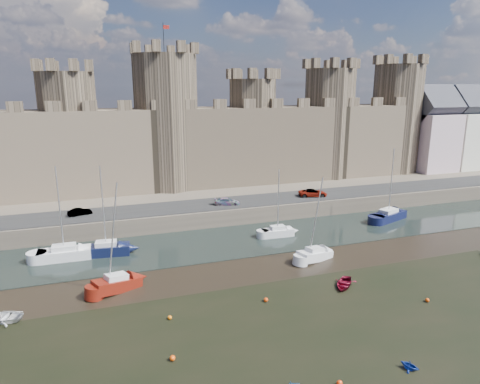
% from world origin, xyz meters
% --- Properties ---
extents(ground, '(160.00, 160.00, 0.00)m').
position_xyz_m(ground, '(0.00, 0.00, 0.00)').
color(ground, black).
rests_on(ground, ground).
extents(water_channel, '(160.00, 12.00, 0.08)m').
position_xyz_m(water_channel, '(0.00, 24.00, 0.04)').
color(water_channel, black).
rests_on(water_channel, ground).
extents(quay, '(160.00, 60.00, 2.50)m').
position_xyz_m(quay, '(0.00, 60.00, 1.25)').
color(quay, '#4C443A').
rests_on(quay, ground).
extents(road, '(160.00, 7.00, 0.10)m').
position_xyz_m(road, '(0.00, 34.00, 2.55)').
color(road, black).
rests_on(road, quay).
extents(castle, '(108.50, 11.00, 29.00)m').
position_xyz_m(castle, '(-0.64, 48.00, 11.67)').
color(castle, '#42382B').
rests_on(castle, quay).
extents(car_1, '(3.44, 1.99, 1.07)m').
position_xyz_m(car_1, '(-12.97, 34.33, 3.04)').
color(car_1, gray).
rests_on(car_1, quay).
extents(car_2, '(4.15, 2.55, 1.12)m').
position_xyz_m(car_2, '(8.31, 32.94, 3.06)').
color(car_2, gray).
rests_on(car_2, quay).
extents(car_3, '(5.03, 3.20, 1.29)m').
position_xyz_m(car_3, '(23.24, 33.26, 3.15)').
color(car_3, gray).
rests_on(car_3, quay).
extents(sailboat_0, '(6.11, 2.48, 11.34)m').
position_xyz_m(sailboat_0, '(-14.66, 24.53, 0.86)').
color(sailboat_0, silver).
rests_on(sailboat_0, ground).
extents(sailboat_1, '(5.78, 2.82, 11.13)m').
position_xyz_m(sailboat_1, '(-9.83, 24.36, 0.86)').
color(sailboat_1, black).
rests_on(sailboat_1, ground).
extents(sailboat_2, '(4.44, 1.88, 9.45)m').
position_xyz_m(sailboat_2, '(12.86, 23.81, 0.77)').
color(sailboat_2, silver).
rests_on(sailboat_2, ground).
extents(sailboat_3, '(6.82, 4.47, 11.16)m').
position_xyz_m(sailboat_3, '(32.09, 25.09, 0.85)').
color(sailboat_3, black).
rests_on(sailboat_3, ground).
extents(sailboat_4, '(5.19, 3.71, 11.33)m').
position_xyz_m(sailboat_4, '(-9.10, 14.30, 0.81)').
color(sailboat_4, '#66150B').
rests_on(sailboat_4, ground).
extents(sailboat_5, '(5.04, 3.24, 10.14)m').
position_xyz_m(sailboat_5, '(13.82, 14.91, 0.73)').
color(sailboat_5, silver).
rests_on(sailboat_5, ground).
extents(dinghy_4, '(3.70, 3.72, 0.63)m').
position_xyz_m(dinghy_4, '(13.28, 7.49, 0.32)').
color(dinghy_4, maroon).
rests_on(dinghy_4, ground).
extents(dinghy_5, '(1.72, 1.77, 0.71)m').
position_xyz_m(dinghy_5, '(10.71, -5.64, 0.36)').
color(dinghy_5, navy).
rests_on(dinghy_5, ground).
extents(dinghy_6, '(4.28, 3.75, 0.74)m').
position_xyz_m(dinghy_6, '(-19.15, 11.50, 0.37)').
color(dinghy_6, silver).
rests_on(dinghy_6, ground).
extents(buoy_1, '(0.38, 0.38, 0.38)m').
position_xyz_m(buoy_1, '(-4.94, 6.98, 0.19)').
color(buoy_1, orange).
rests_on(buoy_1, ground).
extents(buoy_2, '(0.43, 0.43, 0.43)m').
position_xyz_m(buoy_2, '(4.86, -5.51, 0.21)').
color(buoy_2, '#FD3B0B').
rests_on(buoy_2, ground).
extents(buoy_3, '(0.43, 0.43, 0.43)m').
position_xyz_m(buoy_3, '(4.45, 7.22, 0.22)').
color(buoy_3, '#E93E0A').
rests_on(buoy_3, ground).
extents(buoy_4, '(0.45, 0.45, 0.45)m').
position_xyz_m(buoy_4, '(-5.73, 1.02, 0.22)').
color(buoy_4, '#FD500B').
rests_on(buoy_4, ground).
extents(buoy_5, '(0.41, 0.41, 0.41)m').
position_xyz_m(buoy_5, '(19.27, 2.20, 0.20)').
color(buoy_5, '#E6470A').
rests_on(buoy_5, ground).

